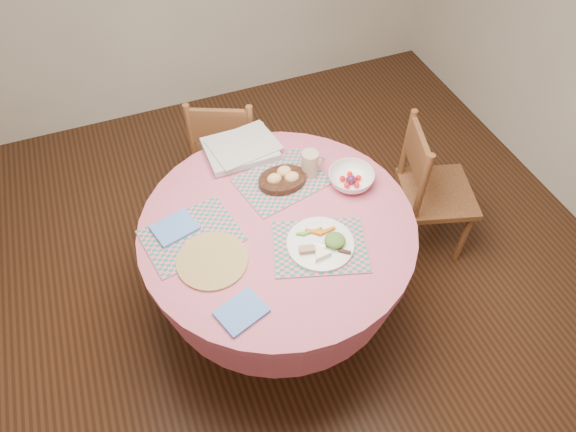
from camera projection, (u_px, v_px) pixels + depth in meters
name	position (u px, v px, depth m)	size (l,w,h in m)	color
ground	(280.00, 309.00, 2.85)	(4.00, 4.00, 0.00)	#331C0F
room_envelope	(272.00, 20.00, 1.54)	(4.01, 4.01, 2.71)	silver
dining_table	(278.00, 250.00, 2.42)	(1.24, 1.24, 0.75)	#C45B75
chair_right	(430.00, 189.00, 2.82)	(0.48, 0.49, 0.87)	brown
chair_back	(227.00, 149.00, 3.03)	(0.52, 0.51, 0.86)	brown
placemat_front	(320.00, 247.00, 2.19)	(0.40, 0.30, 0.01)	#157969
placemat_left	(191.00, 235.00, 2.23)	(0.40, 0.30, 0.01)	#157969
placemat_back	(282.00, 181.00, 2.44)	(0.40, 0.30, 0.01)	#157969
wicker_trivet	(212.00, 261.00, 2.14)	(0.30, 0.30, 0.01)	olive
napkin_near	(241.00, 312.00, 1.98)	(0.18, 0.14, 0.01)	#4F7FCB
napkin_far	(175.00, 228.00, 2.24)	(0.18, 0.14, 0.01)	#4F7FCB
dinner_plate	(322.00, 243.00, 2.18)	(0.29, 0.29, 0.05)	white
bread_bowl	(283.00, 178.00, 2.41)	(0.23, 0.23, 0.08)	black
latte_mug	(310.00, 163.00, 2.42)	(0.12, 0.08, 0.13)	tan
fruit_bowl	(351.00, 179.00, 2.41)	(0.22, 0.22, 0.07)	white
newspaper_stack	(241.00, 148.00, 2.55)	(0.37, 0.30, 0.04)	silver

